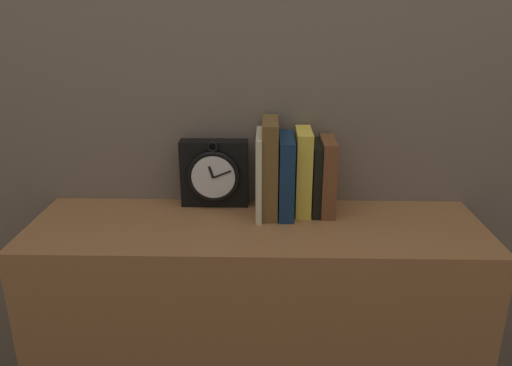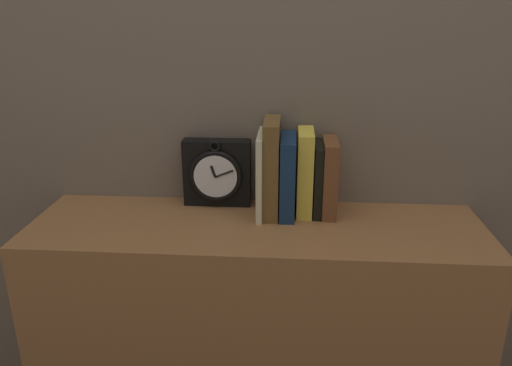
{
  "view_description": "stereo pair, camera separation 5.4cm",
  "coord_description": "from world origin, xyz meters",
  "px_view_note": "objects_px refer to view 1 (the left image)",
  "views": [
    {
      "loc": [
        0.02,
        -1.1,
        1.31
      ],
      "look_at": [
        0.0,
        0.0,
        0.91
      ],
      "focal_mm": 35.0,
      "sensor_mm": 36.0,
      "label": 1
    },
    {
      "loc": [
        0.08,
        -1.1,
        1.31
      ],
      "look_at": [
        0.0,
        0.0,
        0.91
      ],
      "focal_mm": 35.0,
      "sensor_mm": 36.0,
      "label": 2
    }
  ],
  "objects_px": {
    "book_slot3_yellow": "(303,172)",
    "book_slot4_black": "(316,178)",
    "book_slot1_brown": "(270,168)",
    "book_slot2_navy": "(286,175)",
    "clock": "(214,174)",
    "book_slot5_brown": "(327,176)",
    "book_slot0_cream": "(259,174)"
  },
  "relations": [
    {
      "from": "book_slot3_yellow",
      "to": "book_slot4_black",
      "type": "bearing_deg",
      "value": -0.54
    },
    {
      "from": "book_slot4_black",
      "to": "book_slot1_brown",
      "type": "bearing_deg",
      "value": -174.41
    },
    {
      "from": "book_slot3_yellow",
      "to": "book_slot2_navy",
      "type": "bearing_deg",
      "value": -163.27
    },
    {
      "from": "book_slot4_black",
      "to": "clock",
      "type": "bearing_deg",
      "value": 172.85
    },
    {
      "from": "clock",
      "to": "book_slot2_navy",
      "type": "distance_m",
      "value": 0.19
    },
    {
      "from": "book_slot5_brown",
      "to": "book_slot0_cream",
      "type": "bearing_deg",
      "value": -175.43
    },
    {
      "from": "book_slot1_brown",
      "to": "book_slot3_yellow",
      "type": "height_order",
      "value": "book_slot1_brown"
    },
    {
      "from": "book_slot0_cream",
      "to": "book_slot5_brown",
      "type": "relative_size",
      "value": 1.1
    },
    {
      "from": "book_slot0_cream",
      "to": "book_slot3_yellow",
      "type": "height_order",
      "value": "book_slot3_yellow"
    },
    {
      "from": "book_slot3_yellow",
      "to": "book_slot5_brown",
      "type": "bearing_deg",
      "value": -2.33
    },
    {
      "from": "book_slot1_brown",
      "to": "book_slot4_black",
      "type": "height_order",
      "value": "book_slot1_brown"
    },
    {
      "from": "book_slot0_cream",
      "to": "book_slot3_yellow",
      "type": "relative_size",
      "value": 0.98
    },
    {
      "from": "clock",
      "to": "book_slot0_cream",
      "type": "height_order",
      "value": "book_slot0_cream"
    },
    {
      "from": "book_slot0_cream",
      "to": "book_slot2_navy",
      "type": "bearing_deg",
      "value": 2.87
    },
    {
      "from": "book_slot1_brown",
      "to": "book_slot2_navy",
      "type": "bearing_deg",
      "value": -1.51
    },
    {
      "from": "clock",
      "to": "book_slot2_navy",
      "type": "bearing_deg",
      "value": -13.7
    },
    {
      "from": "book_slot0_cream",
      "to": "book_slot4_black",
      "type": "height_order",
      "value": "book_slot0_cream"
    },
    {
      "from": "book_slot2_navy",
      "to": "book_slot1_brown",
      "type": "bearing_deg",
      "value": 178.49
    },
    {
      "from": "book_slot0_cream",
      "to": "book_slot3_yellow",
      "type": "distance_m",
      "value": 0.11
    },
    {
      "from": "book_slot4_black",
      "to": "book_slot0_cream",
      "type": "bearing_deg",
      "value": -173.67
    },
    {
      "from": "book_slot0_cream",
      "to": "book_slot5_brown",
      "type": "xyz_separation_m",
      "value": [
        0.17,
        0.01,
        -0.01
      ]
    },
    {
      "from": "book_slot1_brown",
      "to": "book_slot3_yellow",
      "type": "bearing_deg",
      "value": 7.96
    },
    {
      "from": "book_slot0_cream",
      "to": "book_slot2_navy",
      "type": "relative_size",
      "value": 1.05
    },
    {
      "from": "book_slot0_cream",
      "to": "book_slot2_navy",
      "type": "height_order",
      "value": "book_slot0_cream"
    },
    {
      "from": "book_slot0_cream",
      "to": "book_slot1_brown",
      "type": "distance_m",
      "value": 0.03
    },
    {
      "from": "book_slot2_navy",
      "to": "book_slot4_black",
      "type": "xyz_separation_m",
      "value": [
        0.08,
        0.01,
        -0.01
      ]
    },
    {
      "from": "clock",
      "to": "book_slot3_yellow",
      "type": "relative_size",
      "value": 0.86
    },
    {
      "from": "book_slot0_cream",
      "to": "book_slot5_brown",
      "type": "bearing_deg",
      "value": 4.57
    },
    {
      "from": "book_slot1_brown",
      "to": "book_slot5_brown",
      "type": "relative_size",
      "value": 1.26
    },
    {
      "from": "book_slot5_brown",
      "to": "book_slot4_black",
      "type": "bearing_deg",
      "value": 175.6
    },
    {
      "from": "book_slot2_navy",
      "to": "clock",
      "type": "bearing_deg",
      "value": 166.3
    },
    {
      "from": "book_slot0_cream",
      "to": "book_slot4_black",
      "type": "distance_m",
      "value": 0.14
    }
  ]
}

